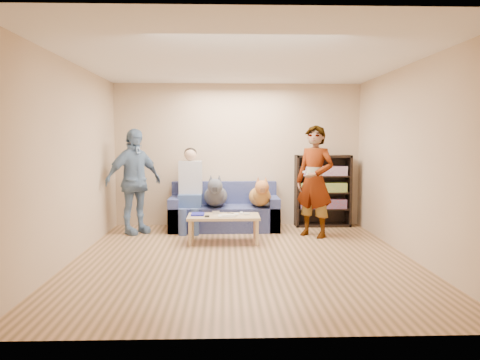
{
  "coord_description": "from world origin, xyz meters",
  "views": [
    {
      "loc": [
        -0.24,
        -6.12,
        1.59
      ],
      "look_at": [
        0.0,
        1.2,
        0.95
      ],
      "focal_mm": 35.0,
      "sensor_mm": 36.0,
      "label": 1
    }
  ],
  "objects_px": {
    "person_standing_right": "(315,181)",
    "sofa": "(224,213)",
    "dog_gray": "(216,195)",
    "dog_tan": "(260,195)",
    "bookshelf": "(323,189)",
    "notebook_blue": "(198,214)",
    "person_seated": "(190,186)",
    "person_standing_left": "(134,181)",
    "coffee_table": "(224,218)",
    "camera_silver": "(216,213)"
  },
  "relations": [
    {
      "from": "sofa",
      "to": "notebook_blue",
      "type": "bearing_deg",
      "value": -111.57
    },
    {
      "from": "notebook_blue",
      "to": "bookshelf",
      "type": "distance_m",
      "value": 2.56
    },
    {
      "from": "notebook_blue",
      "to": "person_seated",
      "type": "bearing_deg",
      "value": 101.23
    },
    {
      "from": "dog_gray",
      "to": "bookshelf",
      "type": "height_order",
      "value": "bookshelf"
    },
    {
      "from": "bookshelf",
      "to": "coffee_table",
      "type": "bearing_deg",
      "value": -143.9
    },
    {
      "from": "dog_gray",
      "to": "coffee_table",
      "type": "distance_m",
      "value": 0.93
    },
    {
      "from": "person_standing_left",
      "to": "notebook_blue",
      "type": "bearing_deg",
      "value": -74.3
    },
    {
      "from": "camera_silver",
      "to": "sofa",
      "type": "distance_m",
      "value": 0.99
    },
    {
      "from": "notebook_blue",
      "to": "camera_silver",
      "type": "relative_size",
      "value": 2.36
    },
    {
      "from": "person_standing_right",
      "to": "sofa",
      "type": "bearing_deg",
      "value": -163.93
    },
    {
      "from": "coffee_table",
      "to": "bookshelf",
      "type": "distance_m",
      "value": 2.26
    },
    {
      "from": "person_standing_left",
      "to": "dog_tan",
      "type": "height_order",
      "value": "person_standing_left"
    },
    {
      "from": "notebook_blue",
      "to": "dog_tan",
      "type": "xyz_separation_m",
      "value": [
        1.03,
        0.83,
        0.19
      ]
    },
    {
      "from": "person_standing_right",
      "to": "person_seated",
      "type": "relative_size",
      "value": 1.23
    },
    {
      "from": "coffee_table",
      "to": "dog_gray",
      "type": "bearing_deg",
      "value": 98.95
    },
    {
      "from": "bookshelf",
      "to": "person_seated",
      "type": "bearing_deg",
      "value": -171.42
    },
    {
      "from": "person_standing_left",
      "to": "coffee_table",
      "type": "distance_m",
      "value": 1.76
    },
    {
      "from": "dog_gray",
      "to": "camera_silver",
      "type": "bearing_deg",
      "value": -88.54
    },
    {
      "from": "notebook_blue",
      "to": "person_seated",
      "type": "relative_size",
      "value": 0.18
    },
    {
      "from": "bookshelf",
      "to": "dog_gray",
      "type": "bearing_deg",
      "value": -167.43
    },
    {
      "from": "person_standing_right",
      "to": "coffee_table",
      "type": "relative_size",
      "value": 1.65
    },
    {
      "from": "person_standing_right",
      "to": "dog_gray",
      "type": "distance_m",
      "value": 1.72
    },
    {
      "from": "person_standing_left",
      "to": "bookshelf",
      "type": "distance_m",
      "value": 3.38
    },
    {
      "from": "person_standing_left",
      "to": "notebook_blue",
      "type": "height_order",
      "value": "person_standing_left"
    },
    {
      "from": "sofa",
      "to": "person_seated",
      "type": "distance_m",
      "value": 0.78
    },
    {
      "from": "sofa",
      "to": "dog_tan",
      "type": "bearing_deg",
      "value": -17.85
    },
    {
      "from": "dog_gray",
      "to": "dog_tan",
      "type": "height_order",
      "value": "dog_gray"
    },
    {
      "from": "camera_silver",
      "to": "sofa",
      "type": "relative_size",
      "value": 0.06
    },
    {
      "from": "person_standing_right",
      "to": "person_seated",
      "type": "xyz_separation_m",
      "value": [
        -2.06,
        0.57,
        -0.13
      ]
    },
    {
      "from": "person_standing_left",
      "to": "camera_silver",
      "type": "relative_size",
      "value": 16.08
    },
    {
      "from": "coffee_table",
      "to": "sofa",
      "type": "bearing_deg",
      "value": 89.49
    },
    {
      "from": "notebook_blue",
      "to": "sofa",
      "type": "bearing_deg",
      "value": 68.43
    },
    {
      "from": "person_seated",
      "to": "coffee_table",
      "type": "relative_size",
      "value": 1.34
    },
    {
      "from": "person_standing_left",
      "to": "dog_tan",
      "type": "relative_size",
      "value": 1.54
    },
    {
      "from": "sofa",
      "to": "person_seated",
      "type": "xyz_separation_m",
      "value": [
        -0.59,
        -0.13,
        0.49
      ]
    },
    {
      "from": "person_standing_left",
      "to": "sofa",
      "type": "height_order",
      "value": "person_standing_left"
    },
    {
      "from": "notebook_blue",
      "to": "dog_tan",
      "type": "height_order",
      "value": "dog_tan"
    },
    {
      "from": "person_standing_right",
      "to": "bookshelf",
      "type": "bearing_deg",
      "value": 112.07
    },
    {
      "from": "dog_gray",
      "to": "dog_tan",
      "type": "relative_size",
      "value": 1.08
    },
    {
      "from": "person_seated",
      "to": "coffee_table",
      "type": "height_order",
      "value": "person_seated"
    },
    {
      "from": "person_standing_left",
      "to": "coffee_table",
      "type": "relative_size",
      "value": 1.61
    },
    {
      "from": "person_seated",
      "to": "coffee_table",
      "type": "bearing_deg",
      "value": -58.82
    },
    {
      "from": "sofa",
      "to": "dog_gray",
      "type": "height_order",
      "value": "dog_gray"
    },
    {
      "from": "person_seated",
      "to": "dog_tan",
      "type": "bearing_deg",
      "value": -3.5
    },
    {
      "from": "camera_silver",
      "to": "bookshelf",
      "type": "xyz_separation_m",
      "value": [
        1.93,
        1.2,
        0.23
      ]
    },
    {
      "from": "person_standing_left",
      "to": "notebook_blue",
      "type": "distance_m",
      "value": 1.38
    },
    {
      "from": "person_standing_right",
      "to": "dog_tan",
      "type": "xyz_separation_m",
      "value": [
        -0.85,
        0.5,
        -0.28
      ]
    },
    {
      "from": "person_seated",
      "to": "bookshelf",
      "type": "xyz_separation_m",
      "value": [
        2.39,
        0.36,
        -0.09
      ]
    },
    {
      "from": "person_standing_right",
      "to": "dog_gray",
      "type": "height_order",
      "value": "person_standing_right"
    },
    {
      "from": "person_seated",
      "to": "dog_tan",
      "type": "xyz_separation_m",
      "value": [
        1.21,
        -0.07,
        -0.15
      ]
    }
  ]
}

